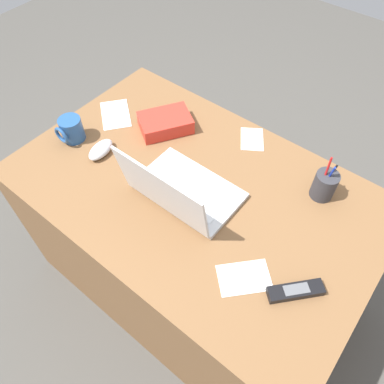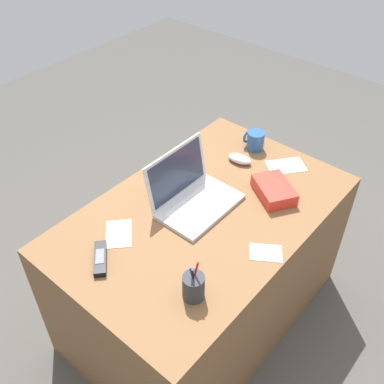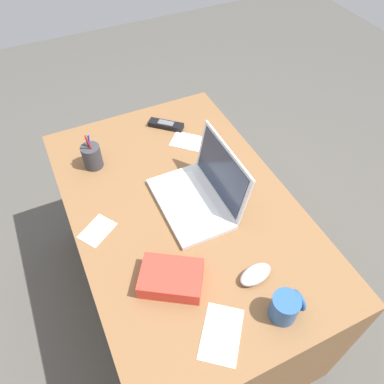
# 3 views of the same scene
# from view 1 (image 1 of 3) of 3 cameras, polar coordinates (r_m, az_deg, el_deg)

# --- Properties ---
(ground_plane) EXTENTS (6.00, 6.00, 0.00)m
(ground_plane) POSITION_cam_1_polar(r_m,az_deg,el_deg) (1.88, 0.29, -12.66)
(ground_plane) COLOR #4C4944
(desk) EXTENTS (1.26, 0.81, 0.70)m
(desk) POSITION_cam_1_polar(r_m,az_deg,el_deg) (1.57, 0.35, -7.24)
(desk) COLOR brown
(desk) RESTS_ON ground
(laptop) EXTENTS (0.35, 0.26, 0.23)m
(laptop) POSITION_cam_1_polar(r_m,az_deg,el_deg) (1.21, -1.81, 0.23)
(laptop) COLOR silver
(laptop) RESTS_ON desk
(computer_mouse) EXTENTS (0.08, 0.12, 0.04)m
(computer_mouse) POSITION_cam_1_polar(r_m,az_deg,el_deg) (1.41, -13.83, 6.33)
(computer_mouse) COLOR silver
(computer_mouse) RESTS_ON desk
(coffee_mug_white) EXTENTS (0.08, 0.10, 0.09)m
(coffee_mug_white) POSITION_cam_1_polar(r_m,az_deg,el_deg) (1.48, -18.05, 9.09)
(coffee_mug_white) COLOR #26518C
(coffee_mug_white) RESTS_ON desk
(cordless_phone) EXTENTS (0.14, 0.15, 0.03)m
(cordless_phone) POSITION_cam_1_polar(r_m,az_deg,el_deg) (1.11, 15.59, -14.42)
(cordless_phone) COLOR black
(cordless_phone) RESTS_ON desk
(pen_holder) EXTENTS (0.08, 0.08, 0.17)m
(pen_holder) POSITION_cam_1_polar(r_m,az_deg,el_deg) (1.30, 19.65, 1.01)
(pen_holder) COLOR #333338
(pen_holder) RESTS_ON desk
(snack_bag) EXTENTS (0.22, 0.24, 0.06)m
(snack_bag) POSITION_cam_1_polar(r_m,az_deg,el_deg) (1.47, -4.10, 10.55)
(snack_bag) COLOR red
(snack_bag) RESTS_ON desk
(paper_note_near_laptop) EXTENTS (0.18, 0.18, 0.00)m
(paper_note_near_laptop) POSITION_cam_1_polar(r_m,az_deg,el_deg) (1.11, 8.00, -12.88)
(paper_note_near_laptop) COLOR white
(paper_note_near_laptop) RESTS_ON desk
(paper_note_left) EXTENTS (0.20, 0.19, 0.00)m
(paper_note_left) POSITION_cam_1_polar(r_m,az_deg,el_deg) (1.57, -11.65, 11.59)
(paper_note_left) COLOR white
(paper_note_left) RESTS_ON desk
(paper_note_right) EXTENTS (0.14, 0.15, 0.00)m
(paper_note_right) POSITION_cam_1_polar(r_m,az_deg,el_deg) (1.45, 9.20, 8.01)
(paper_note_right) COLOR white
(paper_note_right) RESTS_ON desk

